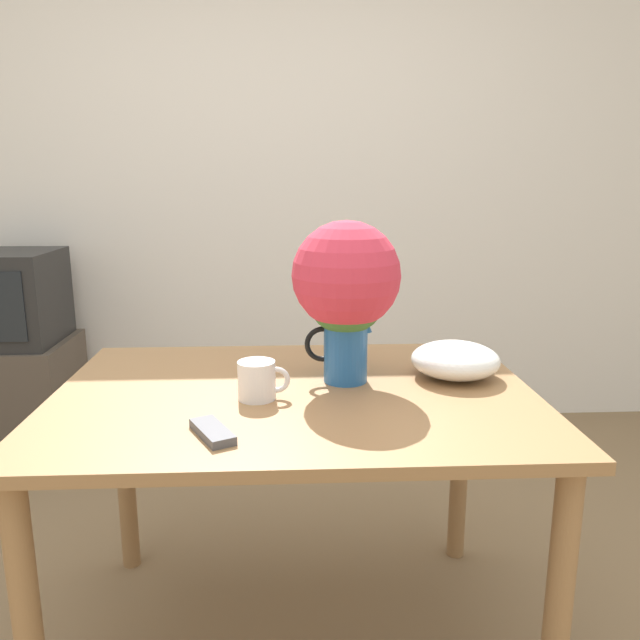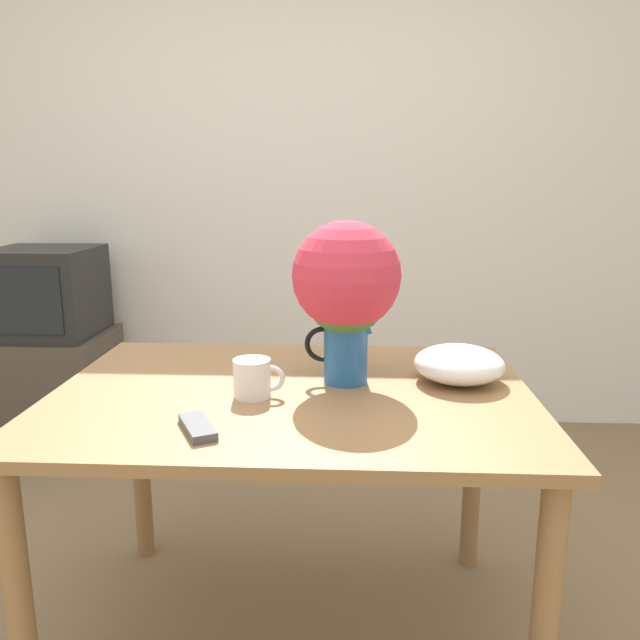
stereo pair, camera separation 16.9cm
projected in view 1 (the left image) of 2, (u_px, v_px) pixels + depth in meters
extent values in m
cube|color=silver|center=(262.00, 183.00, 3.25)|extent=(8.00, 0.05, 2.60)
cube|color=olive|center=(295.00, 396.00, 1.66)|extent=(1.27, 0.92, 0.03)
cylinder|color=olive|center=(29.00, 636.00, 1.33)|extent=(0.06, 0.06, 0.74)
cylinder|color=olive|center=(557.00, 617.00, 1.38)|extent=(0.06, 0.06, 0.74)
cylinder|color=olive|center=(125.00, 466.00, 2.11)|extent=(0.06, 0.06, 0.74)
cylinder|color=olive|center=(460.00, 459.00, 2.17)|extent=(0.06, 0.06, 0.74)
cylinder|color=#235B9E|center=(346.00, 347.00, 1.72)|extent=(0.12, 0.12, 0.19)
cone|color=#235B9E|center=(364.00, 323.00, 1.71)|extent=(0.04, 0.04, 0.05)
torus|color=black|center=(323.00, 344.00, 1.71)|extent=(0.10, 0.01, 0.10)
sphere|color=#3D7033|center=(346.00, 294.00, 1.68)|extent=(0.22, 0.22, 0.22)
sphere|color=#CC3347|center=(346.00, 275.00, 1.67)|extent=(0.29, 0.29, 0.29)
cylinder|color=white|center=(257.00, 380.00, 1.59)|extent=(0.10, 0.10, 0.10)
torus|color=white|center=(277.00, 380.00, 1.59)|extent=(0.07, 0.01, 0.07)
ellipsoid|color=white|center=(455.00, 360.00, 1.76)|extent=(0.25, 0.25, 0.10)
cube|color=#4C4C51|center=(212.00, 432.00, 1.36)|extent=(0.12, 0.16, 0.02)
cube|color=#4C4238|center=(15.00, 397.00, 3.05)|extent=(0.56, 0.52, 0.56)
cube|color=black|center=(4.00, 297.00, 2.94)|extent=(0.49, 0.46, 0.43)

